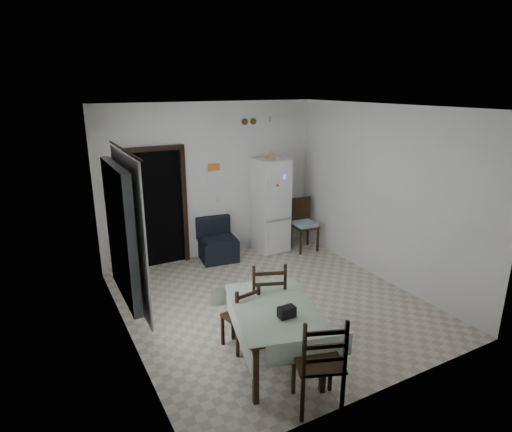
{
  "coord_description": "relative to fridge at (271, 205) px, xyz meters",
  "views": [
    {
      "loc": [
        -2.99,
        -5.02,
        3.19
      ],
      "look_at": [
        0.0,
        0.5,
        1.25
      ],
      "focal_mm": 30.0,
      "sensor_mm": 36.0,
      "label": 1
    }
  ],
  "objects": [
    {
      "name": "ground",
      "position": [
        -1.1,
        -1.93,
        -0.92
      ],
      "size": [
        4.5,
        4.5,
        0.0
      ],
      "primitive_type": "plane",
      "color": "beige",
      "rests_on": "ground"
    },
    {
      "name": "ceiling",
      "position": [
        -1.1,
        -1.93,
        1.98
      ],
      "size": [
        4.2,
        4.5,
        0.02
      ],
      "primitive_type": null,
      "color": "white",
      "rests_on": "ground"
    },
    {
      "name": "wall_back",
      "position": [
        -1.1,
        0.32,
        0.53
      ],
      "size": [
        4.2,
        0.02,
        2.9
      ],
      "primitive_type": null,
      "color": "silver",
      "rests_on": "ground"
    },
    {
      "name": "wall_front",
      "position": [
        -1.1,
        -4.18,
        0.53
      ],
      "size": [
        4.2,
        0.02,
        2.9
      ],
      "primitive_type": null,
      "color": "silver",
      "rests_on": "ground"
    },
    {
      "name": "wall_left",
      "position": [
        -3.2,
        -1.93,
        0.53
      ],
      "size": [
        0.02,
        4.5,
        2.9
      ],
      "primitive_type": null,
      "color": "silver",
      "rests_on": "ground"
    },
    {
      "name": "wall_right",
      "position": [
        1.0,
        -1.93,
        0.53
      ],
      "size": [
        0.02,
        4.5,
        2.9
      ],
      "primitive_type": null,
      "color": "silver",
      "rests_on": "ground"
    },
    {
      "name": "doorway",
      "position": [
        -2.15,
        0.52,
        0.14
      ],
      "size": [
        1.06,
        0.52,
        2.22
      ],
      "color": "black",
      "rests_on": "ground"
    },
    {
      "name": "window_recess",
      "position": [
        -3.25,
        -2.13,
        0.63
      ],
      "size": [
        0.1,
        1.2,
        1.6
      ],
      "primitive_type": "cube",
      "color": "silver",
      "rests_on": "ground"
    },
    {
      "name": "curtain",
      "position": [
        -3.14,
        -2.13,
        0.63
      ],
      "size": [
        0.02,
        1.45,
        1.85
      ],
      "primitive_type": "cube",
      "color": "white",
      "rests_on": "ground"
    },
    {
      "name": "curtain_rod",
      "position": [
        -3.13,
        -2.13,
        1.58
      ],
      "size": [
        0.02,
        1.6,
        0.02
      ],
      "primitive_type": "cylinder",
      "rotation": [
        1.57,
        0.0,
        0.0
      ],
      "color": "black",
      "rests_on": "ground"
    },
    {
      "name": "calendar",
      "position": [
        -1.05,
        0.31,
        0.7
      ],
      "size": [
        0.28,
        0.02,
        0.4
      ],
      "primitive_type": "cube",
      "color": "white",
      "rests_on": "ground"
    },
    {
      "name": "calendar_image",
      "position": [
        -1.05,
        0.3,
        0.8
      ],
      "size": [
        0.24,
        0.01,
        0.14
      ],
      "primitive_type": "cube",
      "color": "orange",
      "rests_on": "ground"
    },
    {
      "name": "light_switch",
      "position": [
        -0.95,
        0.31,
        0.18
      ],
      "size": [
        0.08,
        0.02,
        0.12
      ],
      "primitive_type": "cube",
      "color": "beige",
      "rests_on": "ground"
    },
    {
      "name": "vent_left",
      "position": [
        -0.4,
        0.31,
        1.6
      ],
      "size": [
        0.12,
        0.03,
        0.12
      ],
      "primitive_type": "cylinder",
      "rotation": [
        1.57,
        0.0,
        0.0
      ],
      "color": "brown",
      "rests_on": "ground"
    },
    {
      "name": "vent_right",
      "position": [
        -0.22,
        0.31,
        1.6
      ],
      "size": [
        0.12,
        0.03,
        0.12
      ],
      "primitive_type": "cylinder",
      "rotation": [
        1.57,
        0.0,
        0.0
      ],
      "color": "brown",
      "rests_on": "ground"
    },
    {
      "name": "emergency_light",
      "position": [
        0.25,
        0.28,
        1.63
      ],
      "size": [
        0.25,
        0.07,
        0.09
      ],
      "primitive_type": "cube",
      "color": "white",
      "rests_on": "ground"
    },
    {
      "name": "fridge",
      "position": [
        0.0,
        0.0,
        0.0
      ],
      "size": [
        0.6,
        0.6,
        1.84
      ],
      "primitive_type": null,
      "rotation": [
        0.0,
        0.0,
        0.01
      ],
      "color": "white",
      "rests_on": "ground"
    },
    {
      "name": "tan_cone",
      "position": [
        -0.03,
        -0.03,
        1.0
      ],
      "size": [
        0.2,
        0.2,
        0.16
      ],
      "primitive_type": "cone",
      "rotation": [
        0.0,
        0.0,
        0.02
      ],
      "color": "tan",
      "rests_on": "fridge"
    },
    {
      "name": "navy_seat",
      "position": [
        -1.13,
        0.0,
        -0.52
      ],
      "size": [
        0.73,
        0.72,
        0.79
      ],
      "primitive_type": null,
      "rotation": [
        0.0,
        0.0,
        -0.13
      ],
      "color": "black",
      "rests_on": "ground"
    },
    {
      "name": "corner_chair",
      "position": [
        0.59,
        -0.35,
        -0.4
      ],
      "size": [
        0.48,
        0.48,
        1.03
      ],
      "primitive_type": null,
      "rotation": [
        0.0,
        0.0,
        -0.08
      ],
      "color": "black",
      "rests_on": "ground"
    },
    {
      "name": "dining_table",
      "position": [
        -1.82,
        -3.2,
        -0.55
      ],
      "size": [
        1.26,
        1.61,
        0.74
      ],
      "primitive_type": null,
      "rotation": [
        0.0,
        0.0,
        -0.26
      ],
      "color": "#A8BBA0",
      "rests_on": "ground"
    },
    {
      "name": "black_bag",
      "position": [
        -1.81,
        -3.44,
        -0.12
      ],
      "size": [
        0.19,
        0.12,
        0.12
      ],
      "primitive_type": "cube",
      "rotation": [
        0.0,
        0.0,
        0.01
      ],
      "color": "black",
      "rests_on": "dining_table"
    },
    {
      "name": "dining_chair_far_left",
      "position": [
        -2.01,
        -2.71,
        -0.48
      ],
      "size": [
        0.43,
        0.43,
        0.88
      ],
      "primitive_type": null,
      "rotation": [
        0.0,
        0.0,
        3.31
      ],
      "color": "black",
      "rests_on": "ground"
    },
    {
      "name": "dining_chair_far_right",
      "position": [
        -1.58,
        -2.61,
        -0.39
      ],
      "size": [
        0.59,
        0.59,
        1.07
      ],
      "primitive_type": null,
      "rotation": [
        0.0,
        0.0,
        2.78
      ],
      "color": "black",
      "rests_on": "ground"
    },
    {
      "name": "dining_chair_near_head",
      "position": [
        -1.79,
        -4.02,
        -0.37
      ],
      "size": [
        0.61,
        0.61,
        1.09
      ],
      "primitive_type": null,
      "rotation": [
        0.0,
        0.0,
        2.77
      ],
      "color": "black",
      "rests_on": "ground"
    }
  ]
}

